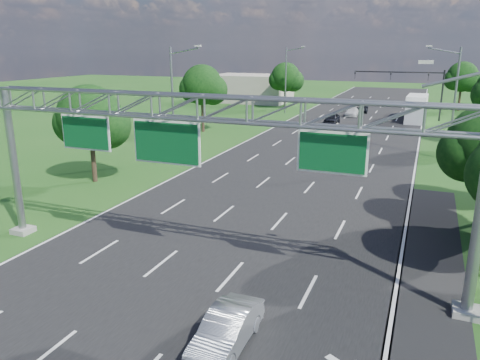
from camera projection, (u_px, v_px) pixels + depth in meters
The scene contains 18 objects.
ground at pixel (298, 174), 38.30m from camera, with size 220.00×220.00×0.00m, color #1A4B16.
road at pixel (298, 174), 38.30m from camera, with size 18.00×180.00×0.02m, color black.
road_flare at pixel (430, 285), 20.37m from camera, with size 3.00×30.00×0.02m, color black.
sign_gantry at pixel (203, 122), 20.22m from camera, with size 23.50×1.00×9.56m.
traffic_signal at pixel (416, 83), 65.47m from camera, with size 12.21×0.24×7.00m.
streetlight_l_near at pixel (174, 100), 40.81m from camera, with size 2.97×0.22×10.16m.
streetlight_l_far at pixel (287, 77), 72.06m from camera, with size 2.97×0.22×10.16m.
streetlight_r_mid at pixel (452, 99), 41.67m from camera, with size 2.97×0.22×10.16m.
tree_verge_la at pixel (91, 120), 34.86m from camera, with size 5.76×4.80×7.40m.
tree_verge_lb at pixel (203, 87), 55.93m from camera, with size 5.76×4.80×8.06m.
tree_verge_lc at pixel (286, 79), 77.31m from camera, with size 5.76×4.80×7.62m.
tree_verge_re at pixel (463, 78), 74.75m from camera, with size 5.76×4.80×7.84m.
building_left at pixel (251, 88), 88.34m from camera, with size 14.00×10.00×5.00m, color #A19787.
silver_sedan at pixel (226, 330), 16.03m from camera, with size 1.40×4.02×1.33m, color #A5AAB0.
car_queue_a at pixel (352, 112), 70.17m from camera, with size 1.76×4.32×1.25m, color silver.
car_queue_b at pixel (361, 109), 74.02m from camera, with size 1.95×4.22×1.17m, color black.
car_queue_c at pixel (332, 119), 63.07m from camera, with size 1.67×4.14×1.41m, color black.
box_truck at pixel (416, 109), 65.81m from camera, with size 2.85×9.15×3.44m.
Camera 1 is at (9.31, -6.10, 10.01)m, focal length 35.00 mm.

